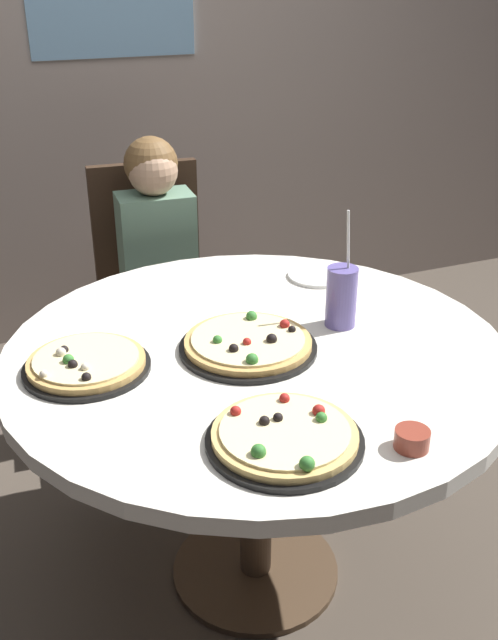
# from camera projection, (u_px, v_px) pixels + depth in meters

# --- Properties ---
(ground_plane) EXTENTS (8.00, 8.00, 0.00)m
(ground_plane) POSITION_uv_depth(u_px,v_px,m) (255.00, 571.00, 2.14)
(ground_plane) COLOR #4C4238
(wall_with_window) EXTENTS (5.20, 0.14, 2.90)m
(wall_with_window) POSITION_uv_depth(u_px,v_px,m) (86.00, 3.00, 3.00)
(wall_with_window) COLOR #A8998E
(wall_with_window) RESTS_ON ground_plane
(dining_table) EXTENTS (1.25, 1.25, 0.75)m
(dining_table) POSITION_uv_depth(u_px,v_px,m) (256.00, 379.00, 1.85)
(dining_table) COLOR silver
(dining_table) RESTS_ON ground_plane
(chair_wooden) EXTENTS (0.43, 0.43, 0.95)m
(chair_wooden) POSITION_uv_depth(u_px,v_px,m) (153.00, 279.00, 2.75)
(chair_wooden) COLOR #382619
(chair_wooden) RESTS_ON ground_plane
(diner_child) EXTENTS (0.28, 0.42, 1.08)m
(diner_child) POSITION_uv_depth(u_px,v_px,m) (165.00, 310.00, 2.61)
(diner_child) COLOR #3F4766
(diner_child) RESTS_ON ground_plane
(pizza_veggie) EXTENTS (0.34, 0.34, 0.05)m
(pizza_veggie) POSITION_uv_depth(u_px,v_px,m) (248.00, 344.00, 1.78)
(pizza_veggie) COLOR black
(pizza_veggie) RESTS_ON dining_table
(pizza_cheese) EXTENTS (0.30, 0.30, 0.05)m
(pizza_cheese) POSITION_uv_depth(u_px,v_px,m) (86.00, 364.00, 1.69)
(pizza_cheese) COLOR black
(pizza_cheese) RESTS_ON dining_table
(pizza_pepperoni) EXTENTS (0.32, 0.32, 0.05)m
(pizza_pepperoni) POSITION_uv_depth(u_px,v_px,m) (285.00, 436.00, 1.43)
(pizza_pepperoni) COLOR black
(pizza_pepperoni) RESTS_ON dining_table
(soda_cup) EXTENTS (0.08, 0.08, 0.31)m
(soda_cup) POSITION_uv_depth(u_px,v_px,m) (341.00, 297.00, 1.88)
(soda_cup) COLOR #6659A5
(soda_cup) RESTS_ON dining_table
(sauce_bowl) EXTENTS (0.07, 0.07, 0.04)m
(sauce_bowl) POSITION_uv_depth(u_px,v_px,m) (412.00, 439.00, 1.42)
(sauce_bowl) COLOR brown
(sauce_bowl) RESTS_ON dining_table
(plate_small) EXTENTS (0.18, 0.18, 0.01)m
(plate_small) POSITION_uv_depth(u_px,v_px,m) (318.00, 276.00, 2.20)
(plate_small) COLOR white
(plate_small) RESTS_ON dining_table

